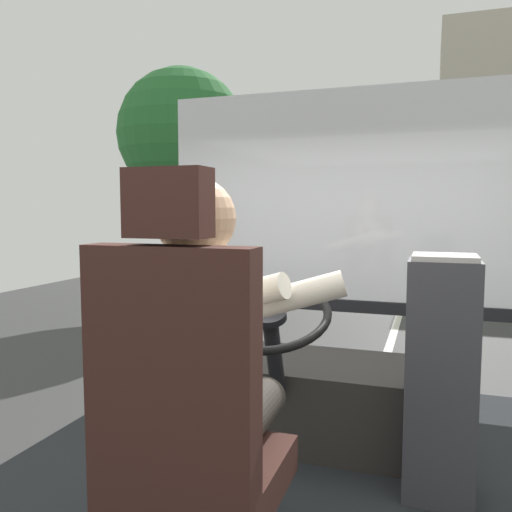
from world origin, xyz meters
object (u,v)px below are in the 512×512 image
at_px(steering_console, 293,394).
at_px(fare_box, 441,377).
at_px(bus_driver, 206,348).
at_px(driver_seat, 189,431).

distance_m(steering_console, fare_box, 0.81).
bearing_deg(steering_console, bus_driver, -90.00).
distance_m(bus_driver, steering_console, 1.18).
bearing_deg(fare_box, driver_seat, -129.22).
distance_m(bus_driver, fare_box, 1.04).
bearing_deg(driver_seat, bus_driver, 90.00).
bearing_deg(driver_seat, fare_box, 50.78).
relative_size(driver_seat, fare_box, 1.29).
relative_size(bus_driver, fare_box, 0.86).
height_order(bus_driver, fare_box, bus_driver).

